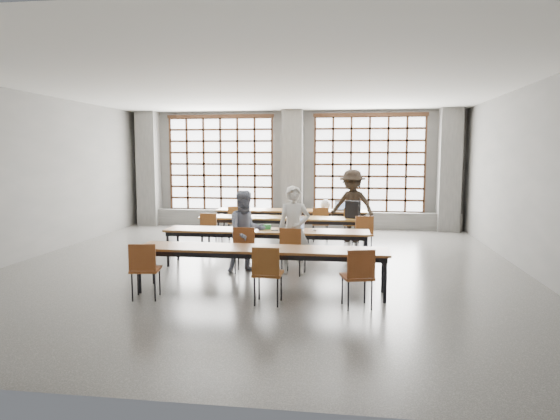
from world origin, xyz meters
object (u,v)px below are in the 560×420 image
object	(u,v)px
chair_front_right	(292,246)
chair_near_right	(359,272)
laptop_back	(342,208)
mouse	(315,230)
chair_back_mid	(320,221)
desk_row_d	(261,252)
green_box	(265,227)
chair_near_mid	(267,269)
red_pouch	(146,266)
chair_front_left	(245,245)
student_back	(352,206)
laptop_front	(295,226)
plastic_bag	(325,205)
desk_row_b	(284,220)
chair_back_right	(352,221)
chair_back_left	(236,219)
chair_mid_left	(211,228)
desk_row_a	(291,212)
backpack	(353,209)
student_male	(294,230)
chair_mid_centre	(297,229)
chair_mid_right	(363,231)
student_female	(246,231)
desk_row_c	(266,233)
chair_near_left	(144,265)
phone	(275,230)

from	to	relation	value
chair_front_right	chair_near_right	xyz separation A→B (m)	(1.17, -1.87, 0.00)
laptop_back	mouse	bearing A→B (deg)	-97.12
chair_back_mid	laptop_back	world-z (taller)	laptop_back
desk_row_d	green_box	size ratio (longest dim) A/B	16.00
chair_near_mid	red_pouch	size ratio (longest dim) A/B	4.40
chair_front_left	student_back	distance (m)	4.20
laptop_front	laptop_back	size ratio (longest dim) A/B	0.95
plastic_bag	desk_row_b	bearing A→B (deg)	-118.96
chair_near_mid	student_back	bearing A→B (deg)	77.49
plastic_bag	chair_back_right	bearing A→B (deg)	-44.18
chair_near_mid	chair_back_left	bearing A→B (deg)	107.78
desk_row_d	chair_front_right	bearing A→B (deg)	74.32
student_back	chair_near_mid	bearing A→B (deg)	-81.59
chair_near_mid	chair_near_right	xyz separation A→B (m)	(1.32, 0.00, 0.00)
chair_mid_left	chair_near_right	size ratio (longest dim) A/B	1.00
desk_row_d	chair_near_right	bearing A→B (deg)	-22.39
chair_mid_left	desk_row_b	bearing A→B (deg)	21.31
desk_row_a	desk_row_d	xyz separation A→B (m)	(0.17, -5.43, 0.00)
chair_near_mid	red_pouch	bearing A→B (deg)	177.61
mouse	backpack	distance (m)	2.21
desk_row_a	red_pouch	world-z (taller)	desk_row_a
student_male	chair_mid_centre	bearing A→B (deg)	87.55
desk_row_b	student_male	bearing A→B (deg)	-78.37
chair_mid_centre	chair_mid_right	bearing A→B (deg)	-0.04
student_male	laptop_back	bearing A→B (deg)	72.29
laptop_front	red_pouch	bearing A→B (deg)	-128.55
student_female	backpack	bearing A→B (deg)	23.89
desk_row_c	chair_near_left	xyz separation A→B (m)	(-1.45, -2.50, -0.13)
chair_back_left	chair_mid_centre	world-z (taller)	same
chair_near_left	chair_near_mid	world-z (taller)	same
desk_row_c	chair_back_left	size ratio (longest dim) A/B	4.55
chair_front_left	chair_mid_centre	bearing A→B (deg)	69.40
chair_near_mid	mouse	size ratio (longest dim) A/B	8.98
chair_back_left	chair_front_left	xyz separation A→B (m)	(1.01, -3.56, 0.00)
chair_near_mid	mouse	distance (m)	2.54
chair_front_left	mouse	xyz separation A→B (m)	(1.25, 0.61, 0.21)
desk_row_a	red_pouch	size ratio (longest dim) A/B	20.00
backpack	plastic_bag	xyz separation A→B (m)	(-0.71, 1.55, -0.06)
chair_back_mid	chair_front_right	xyz separation A→B (m)	(-0.29, -3.56, 0.00)
student_female	green_box	world-z (taller)	student_female
chair_back_right	mouse	bearing A→B (deg)	-103.67
chair_back_left	chair_mid_centre	bearing A→B (deg)	-41.22
chair_mid_centre	student_female	world-z (taller)	student_female
student_male	phone	distance (m)	0.59
laptop_front	chair_back_left	bearing A→B (deg)	123.39
desk_row_a	chair_front_left	size ratio (longest dim) A/B	4.55
chair_front_right	student_female	world-z (taller)	student_female
student_male	backpack	xyz separation A→B (m)	(1.08, 2.56, 0.12)
desk_row_b	chair_back_mid	size ratio (longest dim) A/B	4.55
desk_row_c	chair_back_mid	xyz separation A→B (m)	(0.88, 2.93, -0.13)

